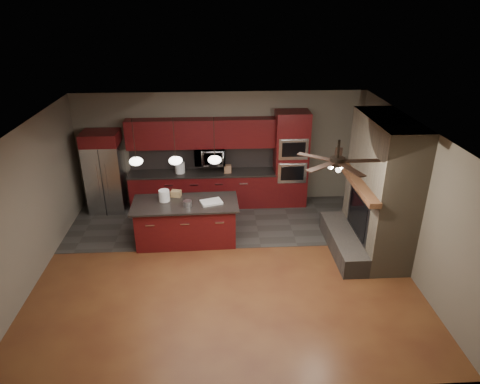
{
  "coord_description": "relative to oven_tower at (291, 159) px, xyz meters",
  "views": [
    {
      "loc": [
        -0.11,
        -7.06,
        4.84
      ],
      "look_at": [
        0.33,
        0.6,
        1.31
      ],
      "focal_mm": 32.0,
      "sensor_mm": 36.0,
      "label": 1
    }
  ],
  "objects": [
    {
      "name": "ceiling_fan",
      "position": [
        0.1,
        -3.49,
        1.27
      ],
      "size": [
        1.27,
        1.33,
        0.41
      ],
      "color": "black",
      "rests_on": "ceiling"
    },
    {
      "name": "kitchen_island",
      "position": [
        -2.49,
        -1.72,
        -0.73
      ],
      "size": [
        2.23,
        1.06,
        0.92
      ],
      "rotation": [
        0.0,
        0.0,
        0.02
      ],
      "color": "#55100F",
      "rests_on": "ground"
    },
    {
      "name": "white_bucket",
      "position": [
        -2.92,
        -1.6,
        -0.15
      ],
      "size": [
        0.23,
        0.23,
        0.24
      ],
      "primitive_type": "cylinder",
      "rotation": [
        0.0,
        0.0,
        -0.03
      ],
      "color": "white",
      "rests_on": "kitchen_island"
    },
    {
      "name": "counter_box",
      "position": [
        -1.55,
        -0.04,
        -0.2
      ],
      "size": [
        0.17,
        0.13,
        0.19
      ],
      "primitive_type": "cube",
      "rotation": [
        0.0,
        0.0,
        0.01
      ],
      "color": "#9A6E4F",
      "rests_on": "back_cabinetry"
    },
    {
      "name": "right_wall",
      "position": [
        1.8,
        -2.69,
        0.21
      ],
      "size": [
        0.02,
        6.0,
        2.8
      ],
      "primitive_type": "cube",
      "color": "#635C4F",
      "rests_on": "ground"
    },
    {
      "name": "paint_tray",
      "position": [
        -1.94,
        -1.76,
        -0.25
      ],
      "size": [
        0.5,
        0.42,
        0.04
      ],
      "primitive_type": "cube",
      "rotation": [
        0.0,
        0.0,
        0.31
      ],
      "color": "silver",
      "rests_on": "kitchen_island"
    },
    {
      "name": "counter_bucket",
      "position": [
        -2.71,
        0.01,
        -0.16
      ],
      "size": [
        0.3,
        0.3,
        0.27
      ],
      "primitive_type": "cylinder",
      "rotation": [
        0.0,
        0.0,
        -0.3
      ],
      "color": "white",
      "rests_on": "back_cabinetry"
    },
    {
      "name": "pendant_left",
      "position": [
        -3.35,
        -1.99,
        0.77
      ],
      "size": [
        0.26,
        0.26,
        0.92
      ],
      "color": "black",
      "rests_on": "ceiling"
    },
    {
      "name": "pendant_right",
      "position": [
        -1.85,
        -1.99,
        0.77
      ],
      "size": [
        0.26,
        0.26,
        0.92
      ],
      "color": "black",
      "rests_on": "ceiling"
    },
    {
      "name": "back_cabinetry",
      "position": [
        -2.18,
        0.05,
        -0.3
      ],
      "size": [
        3.59,
        0.64,
        2.2
      ],
      "color": "#55100F",
      "rests_on": "ground"
    },
    {
      "name": "refrigerator",
      "position": [
        -4.49,
        -0.07,
        -0.2
      ],
      "size": [
        0.84,
        0.75,
        1.99
      ],
      "color": "silver",
      "rests_on": "ground"
    },
    {
      "name": "paint_can",
      "position": [
        -2.43,
        -1.87,
        -0.21
      ],
      "size": [
        0.23,
        0.23,
        0.12
      ],
      "primitive_type": "cylinder",
      "rotation": [
        0.0,
        0.0,
        0.45
      ],
      "color": "silver",
      "rests_on": "kitchen_island"
    },
    {
      "name": "cardboard_box",
      "position": [
        -2.7,
        -1.39,
        -0.21
      ],
      "size": [
        0.24,
        0.19,
        0.13
      ],
      "primitive_type": "cube",
      "rotation": [
        0.0,
        0.0,
        -0.23
      ],
      "color": "#9D7F51",
      "rests_on": "kitchen_island"
    },
    {
      "name": "microwave",
      "position": [
        -1.98,
        0.06,
        0.11
      ],
      "size": [
        0.73,
        0.41,
        0.5
      ],
      "primitive_type": "imported",
      "color": "silver",
      "rests_on": "back_cabinetry"
    },
    {
      "name": "fireplace_column",
      "position": [
        1.34,
        -2.29,
        0.11
      ],
      "size": [
        1.3,
        2.1,
        2.8
      ],
      "color": "#796C56",
      "rests_on": "ground"
    },
    {
      "name": "ceiling",
      "position": [
        -1.7,
        -2.69,
        1.61
      ],
      "size": [
        7.0,
        6.0,
        0.02
      ],
      "primitive_type": "cube",
      "color": "white",
      "rests_on": "back_wall"
    },
    {
      "name": "oven_tower",
      "position": [
        0.0,
        0.0,
        0.0
      ],
      "size": [
        0.8,
        0.63,
        2.38
      ],
      "color": "#55100F",
      "rests_on": "ground"
    },
    {
      "name": "left_wall",
      "position": [
        -5.2,
        -2.69,
        0.21
      ],
      "size": [
        0.02,
        6.0,
        2.8
      ],
      "primitive_type": "cube",
      "color": "#635C4F",
      "rests_on": "ground"
    },
    {
      "name": "pendant_center",
      "position": [
        -2.6,
        -1.99,
        0.77
      ],
      "size": [
        0.26,
        0.26,
        0.92
      ],
      "color": "black",
      "rests_on": "ceiling"
    },
    {
      "name": "ground",
      "position": [
        -1.7,
        -2.69,
        -1.19
      ],
      "size": [
        7.0,
        7.0,
        0.0
      ],
      "primitive_type": "plane",
      "color": "brown",
      "rests_on": "ground"
    },
    {
      "name": "back_wall",
      "position": [
        -1.7,
        0.31,
        0.21
      ],
      "size": [
        7.0,
        0.02,
        2.8
      ],
      "primitive_type": "cube",
      "color": "#635C4F",
      "rests_on": "ground"
    },
    {
      "name": "slate_tile_patch",
      "position": [
        -1.7,
        -0.89,
        -1.19
      ],
      "size": [
        7.0,
        2.4,
        0.01
      ],
      "primitive_type": "cube",
      "color": "#373531",
      "rests_on": "ground"
    }
  ]
}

